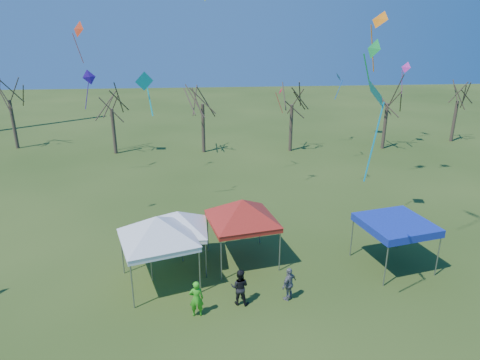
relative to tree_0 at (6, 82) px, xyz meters
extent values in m
plane|color=#2C4315|center=(20.85, -27.38, -6.49)|extent=(140.00, 140.00, 0.00)
cylinder|color=#3D2D21|center=(0.00, 0.00, -4.09)|extent=(0.32, 0.32, 4.78)
cylinder|color=#3D2D21|center=(10.08, -2.73, -4.35)|extent=(0.32, 0.32, 4.28)
cylinder|color=#3D2D21|center=(18.48, -3.01, -4.17)|extent=(0.32, 0.32, 4.64)
cylinder|color=#3D2D21|center=(26.88, -3.34, -4.24)|extent=(0.32, 0.32, 4.49)
cylinder|color=#3D2D21|center=(36.20, -3.38, -4.25)|extent=(0.32, 0.32, 4.47)
cylinder|color=#3D2D21|center=(44.57, -1.32, -4.37)|extent=(0.32, 0.32, 4.23)
cylinder|color=gray|center=(15.74, -25.02, -5.56)|extent=(0.06, 0.06, 1.85)
cylinder|color=gray|center=(15.68, -22.42, -5.56)|extent=(0.06, 0.06, 1.85)
cylinder|color=gray|center=(18.33, -24.96, -5.56)|extent=(0.06, 0.06, 1.85)
cylinder|color=gray|center=(18.27, -22.36, -5.56)|extent=(0.06, 0.06, 1.85)
cube|color=white|center=(17.00, -23.69, -4.52)|extent=(2.84, 2.84, 0.22)
pyramid|color=white|center=(17.00, -23.69, -3.49)|extent=(3.93, 3.93, 0.93)
cylinder|color=gray|center=(15.17, -27.09, -5.41)|extent=(0.06, 0.06, 2.14)
cylinder|color=gray|center=(14.28, -24.23, -5.41)|extent=(0.06, 0.06, 2.14)
cylinder|color=gray|center=(18.03, -26.21, -5.41)|extent=(0.06, 0.06, 2.14)
cylinder|color=gray|center=(17.15, -23.34, -5.41)|extent=(0.06, 0.06, 2.14)
cube|color=white|center=(16.16, -25.22, -4.21)|extent=(4.02, 4.02, 0.26)
pyramid|color=white|center=(16.16, -25.22, -3.01)|extent=(4.34, 4.34, 1.07)
cylinder|color=gray|center=(19.05, -25.27, -5.43)|extent=(0.06, 0.06, 2.12)
cylinder|color=gray|center=(18.47, -22.35, -5.43)|extent=(0.06, 0.06, 2.12)
cylinder|color=gray|center=(21.97, -24.68, -5.43)|extent=(0.06, 0.06, 2.12)
cylinder|color=gray|center=(21.38, -21.77, -5.43)|extent=(0.06, 0.06, 2.12)
cube|color=#A61A10|center=(20.22, -23.52, -4.24)|extent=(3.75, 3.75, 0.25)
pyramid|color=#A61A10|center=(20.22, -23.52, -3.05)|extent=(4.42, 4.42, 1.06)
cylinder|color=gray|center=(26.63, -26.46, -5.44)|extent=(0.06, 0.06, 2.10)
cylinder|color=gray|center=(26.00, -23.59, -5.44)|extent=(0.06, 0.06, 2.10)
cylinder|color=gray|center=(29.50, -25.83, -5.44)|extent=(0.06, 0.06, 2.10)
cylinder|color=gray|center=(28.87, -22.96, -5.44)|extent=(0.06, 0.06, 2.10)
cube|color=#0F269E|center=(27.75, -24.71, -4.26)|extent=(3.75, 3.75, 0.25)
cube|color=#0F269E|center=(27.75, -24.71, -4.07)|extent=(3.75, 3.75, 0.13)
imported|color=green|center=(17.88, -27.83, -5.66)|extent=(0.61, 0.41, 1.65)
imported|color=slate|center=(21.96, -27.07, -5.69)|extent=(0.95, 0.92, 1.59)
imported|color=black|center=(19.76, -27.18, -5.65)|extent=(0.95, 0.83, 1.68)
cone|color=green|center=(25.64, -24.80, 4.16)|extent=(0.56, 0.92, 0.84)
cube|color=green|center=(25.56, -24.54, 3.20)|extent=(0.56, 0.20, 1.50)
cone|color=orange|center=(27.39, -20.88, 5.36)|extent=(1.02, 1.18, 0.88)
cube|color=orange|center=(27.26, -20.63, 3.93)|extent=(0.55, 0.31, 2.37)
cone|color=#0DA6C9|center=(24.20, -29.05, 2.96)|extent=(0.70, 1.13, 0.99)
cube|color=#0DA6C9|center=(24.20, -29.25, 1.28)|extent=(0.44, 0.06, 2.81)
cone|color=blue|center=(29.89, -7.41, 1.03)|extent=(0.53, 0.86, 0.75)
cube|color=blue|center=(29.87, -7.69, 0.00)|extent=(0.60, 0.07, 1.66)
cone|color=red|center=(25.46, -4.76, -0.49)|extent=(0.39, 0.69, 0.62)
cube|color=red|center=(25.45, -4.41, -1.60)|extent=(0.76, 0.05, 1.91)
cone|color=#4816A0|center=(10.00, -9.14, 1.39)|extent=(1.10, 1.17, 1.14)
cube|color=#4816A0|center=(9.74, -9.45, 0.04)|extent=(0.66, 0.59, 2.15)
cone|color=#DD31A9|center=(37.72, -3.09, 1.32)|extent=(0.83, 1.14, 1.05)
cube|color=#DD31A9|center=(37.63, -2.90, -0.24)|extent=(0.43, 0.24, 2.60)
cone|color=red|center=(8.64, -5.41, 4.78)|extent=(1.33, 1.29, 1.30)
cube|color=red|center=(8.39, -5.18, 3.27)|extent=(0.52, 0.55, 2.37)
cone|color=#0DC8C8|center=(15.96, -24.37, 2.87)|extent=(0.82, 0.60, 0.82)
cube|color=#0DC8C8|center=(16.13, -24.27, 2.02)|extent=(0.25, 0.40, 1.29)
camera|label=1|loc=(18.32, -43.00, 5.10)|focal=32.00mm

